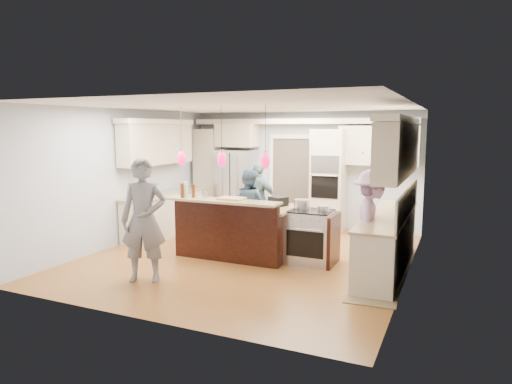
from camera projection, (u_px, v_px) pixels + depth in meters
ground_plane at (248, 257)px, 8.29m from camera, size 6.00×6.00×0.00m
room_shell at (248, 157)px, 8.04m from camera, size 5.54×6.04×2.72m
refrigerator at (236, 187)px, 11.18m from camera, size 0.90×0.70×1.80m
oven_column at (328, 181)px, 10.24m from camera, size 0.72×0.69×2.30m
back_upper_cabinets at (269, 156)px, 10.85m from camera, size 5.30×0.61×2.54m
right_counter_run at (392, 207)px, 7.43m from camera, size 0.64×3.10×2.51m
left_cabinets at (161, 187)px, 9.85m from camera, size 0.64×2.30×2.51m
kitchen_island at (238, 229)px, 8.39m from camera, size 2.10×1.46×1.12m
island_range at (312, 237)px, 7.89m from camera, size 0.82×0.71×0.92m
pendant_lights at (222, 159)px, 7.68m from camera, size 1.75×0.15×1.03m
person_bar_end at (144, 220)px, 6.89m from camera, size 0.82×0.69×1.89m
person_far_left at (249, 207)px, 9.20m from camera, size 0.83×0.70×1.51m
person_far_right at (258, 200)px, 9.83m from camera, size 0.99×0.55×1.59m
person_range_side at (372, 222)px, 7.20m from camera, size 0.83×1.20×1.70m
floor_rug at (373, 293)px, 6.46m from camera, size 0.76×1.06×0.01m
water_bottle at (186, 190)px, 7.97m from camera, size 0.07×0.07×0.28m
beer_bottle_a at (182, 190)px, 8.05m from camera, size 0.07×0.07×0.25m
beer_bottle_b at (182, 191)px, 7.92m from camera, size 0.08×0.08×0.25m
beer_bottle_c at (193, 191)px, 7.93m from camera, size 0.08×0.08×0.24m
drink_can at (205, 195)px, 7.89m from camera, size 0.08×0.08×0.12m
cutting_board at (232, 199)px, 7.75m from camera, size 0.44×0.31×0.03m
pot_large at (302, 204)px, 8.04m from camera, size 0.27×0.27×0.16m
pot_small at (324, 208)px, 7.76m from camera, size 0.19×0.19×0.10m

